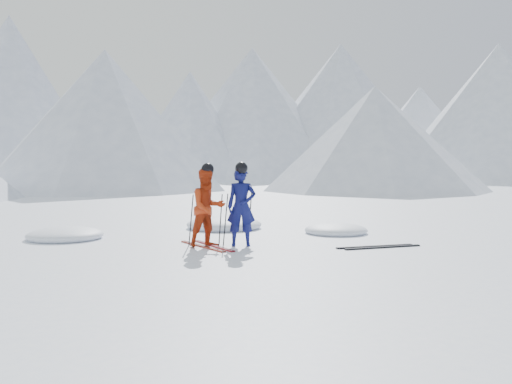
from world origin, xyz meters
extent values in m
plane|color=white|center=(0.00, 0.00, 0.00)|extent=(160.00, 160.00, 0.00)
cone|color=#B2BCD1|center=(-11.51, 40.48, 7.17)|extent=(23.96, 23.96, 14.35)
cone|color=#B2BCD1|center=(-5.08, 51.27, 5.96)|extent=(17.69, 17.69, 11.93)
cone|color=#B2BCD1|center=(4.51, 43.52, 5.42)|extent=(19.63, 19.63, 10.85)
cone|color=#B2BCD1|center=(11.74, 46.25, 7.07)|extent=(23.31, 23.31, 14.15)
cone|color=#B2BCD1|center=(21.49, 44.84, 7.44)|extent=(28.94, 28.94, 14.88)
cone|color=silver|center=(31.93, 45.34, 5.38)|extent=(24.45, 24.45, 10.76)
cone|color=#B2BCD1|center=(31.85, 32.40, 6.51)|extent=(28.50, 28.50, 13.01)
cone|color=#B2BCD1|center=(12.00, 20.00, 3.25)|extent=(14.00, 14.00, 6.50)
cone|color=#B2BCD1|center=(-4.00, 26.00, 4.50)|extent=(16.00, 16.00, 9.00)
imported|color=#0C104C|center=(-1.88, 0.37, 0.81)|extent=(0.66, 0.50, 1.62)
imported|color=#AE2D0D|center=(-2.57, 0.46, 0.80)|extent=(0.91, 0.80, 1.60)
cylinder|color=black|center=(-2.18, 0.52, 0.54)|extent=(0.11, 0.08, 1.08)
cylinder|color=black|center=(-1.63, 0.62, 0.54)|extent=(0.11, 0.07, 1.08)
cylinder|color=black|center=(-2.87, 0.71, 0.53)|extent=(0.11, 0.09, 1.06)
cylinder|color=black|center=(-2.27, 0.61, 0.53)|extent=(0.11, 0.08, 1.06)
cube|color=black|center=(-2.69, 0.46, 0.01)|extent=(0.61, 1.64, 0.03)
cube|color=black|center=(-2.45, 0.46, 0.01)|extent=(0.50, 1.67, 0.03)
cube|color=black|center=(0.67, -0.56, 0.01)|extent=(1.70, 0.10, 0.03)
cube|color=black|center=(0.77, -0.71, 0.01)|extent=(1.70, 0.16, 0.03)
ellipsoid|color=white|center=(-5.42, 2.51, 0.00)|extent=(1.68, 1.68, 0.37)
ellipsoid|color=white|center=(0.85, 1.67, 0.00)|extent=(1.52, 1.52, 0.34)
ellipsoid|color=white|center=(-1.53, 3.43, 0.00)|extent=(1.96, 1.96, 0.43)
camera|label=1|loc=(-4.77, -10.31, 1.69)|focal=38.00mm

